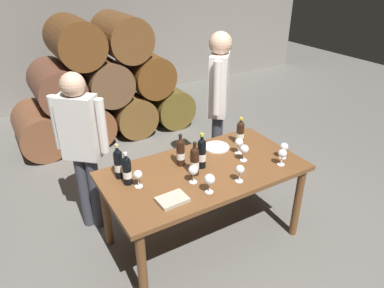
{
  "coord_description": "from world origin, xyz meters",
  "views": [
    {
      "loc": [
        -1.41,
        -2.14,
        2.36
      ],
      "look_at": [
        0.0,
        0.2,
        0.91
      ],
      "focal_mm": 33.31,
      "sensor_mm": 36.0,
      "label": 1
    }
  ],
  "objects_px": {
    "wine_glass_6": "(239,143)",
    "wine_bottle_3": "(195,161)",
    "wine_glass_0": "(138,175)",
    "wine_glass_3": "(284,147)",
    "wine_bottle_4": "(240,132)",
    "sommelier_presenting": "(219,97)",
    "dining_table": "(204,178)",
    "wine_bottle_5": "(201,153)",
    "wine_glass_4": "(282,154)",
    "taster_seated_left": "(82,141)",
    "wine_glass_2": "(244,150)",
    "wine_glass_1": "(193,171)",
    "serving_plate": "(217,147)",
    "wine_glass_5": "(240,170)",
    "wine_bottle_1": "(127,170)",
    "wine_glass_7": "(210,180)",
    "wine_bottle_0": "(119,163)",
    "wine_bottle_2": "(181,152)",
    "tasting_notebook": "(172,200)"
  },
  "relations": [
    {
      "from": "wine_glass_6",
      "to": "wine_bottle_3",
      "type": "bearing_deg",
      "value": -170.0
    },
    {
      "from": "wine_glass_0",
      "to": "wine_glass_3",
      "type": "distance_m",
      "value": 1.31
    },
    {
      "from": "wine_bottle_4",
      "to": "sommelier_presenting",
      "type": "bearing_deg",
      "value": 77.93
    },
    {
      "from": "dining_table",
      "to": "wine_bottle_5",
      "type": "height_order",
      "value": "wine_bottle_5"
    },
    {
      "from": "wine_glass_4",
      "to": "taster_seated_left",
      "type": "xyz_separation_m",
      "value": [
        -1.42,
        1.0,
        0.06
      ]
    },
    {
      "from": "wine_glass_2",
      "to": "taster_seated_left",
      "type": "xyz_separation_m",
      "value": [
        -1.19,
        0.78,
        0.05
      ]
    },
    {
      "from": "wine_glass_1",
      "to": "serving_plate",
      "type": "relative_size",
      "value": 0.64
    },
    {
      "from": "wine_glass_5",
      "to": "serving_plate",
      "type": "distance_m",
      "value": 0.59
    },
    {
      "from": "wine_bottle_3",
      "to": "wine_glass_4",
      "type": "bearing_deg",
      "value": -19.72
    },
    {
      "from": "wine_glass_5",
      "to": "taster_seated_left",
      "type": "distance_m",
      "value": 1.4
    },
    {
      "from": "wine_glass_1",
      "to": "wine_bottle_3",
      "type": "bearing_deg",
      "value": 53.42
    },
    {
      "from": "wine_glass_3",
      "to": "wine_glass_4",
      "type": "relative_size",
      "value": 0.99
    },
    {
      "from": "wine_bottle_5",
      "to": "sommelier_presenting",
      "type": "relative_size",
      "value": 0.19
    },
    {
      "from": "wine_bottle_5",
      "to": "sommelier_presenting",
      "type": "bearing_deg",
      "value": 47.03
    },
    {
      "from": "wine_glass_4",
      "to": "serving_plate",
      "type": "distance_m",
      "value": 0.63
    },
    {
      "from": "wine_bottle_1",
      "to": "sommelier_presenting",
      "type": "bearing_deg",
      "value": 25.64
    },
    {
      "from": "wine_bottle_5",
      "to": "wine_glass_7",
      "type": "distance_m",
      "value": 0.37
    },
    {
      "from": "wine_glass_6",
      "to": "serving_plate",
      "type": "bearing_deg",
      "value": 119.88
    },
    {
      "from": "wine_bottle_0",
      "to": "wine_bottle_1",
      "type": "bearing_deg",
      "value": -78.53
    },
    {
      "from": "dining_table",
      "to": "wine_bottle_2",
      "type": "relative_size",
      "value": 5.87
    },
    {
      "from": "wine_glass_1",
      "to": "wine_glass_3",
      "type": "relative_size",
      "value": 1.04
    },
    {
      "from": "wine_glass_0",
      "to": "wine_glass_5",
      "type": "xyz_separation_m",
      "value": [
        0.72,
        -0.34,
        0.0
      ]
    },
    {
      "from": "serving_plate",
      "to": "sommelier_presenting",
      "type": "bearing_deg",
      "value": 54.4
    },
    {
      "from": "wine_bottle_0",
      "to": "tasting_notebook",
      "type": "bearing_deg",
      "value": -67.03
    },
    {
      "from": "wine_bottle_5",
      "to": "wine_glass_1",
      "type": "relative_size",
      "value": 2.09
    },
    {
      "from": "wine_glass_5",
      "to": "wine_glass_2",
      "type": "bearing_deg",
      "value": 45.83
    },
    {
      "from": "wine_glass_0",
      "to": "wine_glass_7",
      "type": "bearing_deg",
      "value": -38.72
    },
    {
      "from": "wine_bottle_0",
      "to": "wine_bottle_3",
      "type": "xyz_separation_m",
      "value": [
        0.55,
        -0.27,
        -0.0
      ]
    },
    {
      "from": "wine_bottle_1",
      "to": "dining_table",
      "type": "bearing_deg",
      "value": -11.86
    },
    {
      "from": "wine_glass_6",
      "to": "wine_bottle_4",
      "type": "bearing_deg",
      "value": 49.1
    },
    {
      "from": "wine_glass_0",
      "to": "wine_bottle_4",
      "type": "bearing_deg",
      "value": 8.56
    },
    {
      "from": "taster_seated_left",
      "to": "wine_glass_3",
      "type": "bearing_deg",
      "value": -31.17
    },
    {
      "from": "wine_glass_0",
      "to": "wine_glass_5",
      "type": "bearing_deg",
      "value": -25.64
    },
    {
      "from": "wine_glass_4",
      "to": "wine_glass_7",
      "type": "distance_m",
      "value": 0.75
    },
    {
      "from": "wine_bottle_3",
      "to": "wine_glass_1",
      "type": "xyz_separation_m",
      "value": [
        -0.07,
        -0.1,
        -0.02
      ]
    },
    {
      "from": "wine_glass_0",
      "to": "wine_glass_2",
      "type": "xyz_separation_m",
      "value": [
        0.95,
        -0.1,
        0.01
      ]
    },
    {
      "from": "wine_bottle_3",
      "to": "sommelier_presenting",
      "type": "xyz_separation_m",
      "value": [
        0.77,
        0.77,
        0.16
      ]
    },
    {
      "from": "wine_glass_2",
      "to": "wine_glass_4",
      "type": "height_order",
      "value": "wine_glass_2"
    },
    {
      "from": "wine_bottle_1",
      "to": "wine_glass_5",
      "type": "distance_m",
      "value": 0.88
    },
    {
      "from": "sommelier_presenting",
      "to": "wine_bottle_2",
      "type": "bearing_deg",
      "value": -143.54
    },
    {
      "from": "dining_table",
      "to": "wine_glass_3",
      "type": "height_order",
      "value": "wine_glass_3"
    },
    {
      "from": "wine_glass_5",
      "to": "tasting_notebook",
      "type": "height_order",
      "value": "wine_glass_5"
    },
    {
      "from": "wine_glass_4",
      "to": "taster_seated_left",
      "type": "distance_m",
      "value": 1.74
    },
    {
      "from": "wine_bottle_4",
      "to": "wine_glass_1",
      "type": "height_order",
      "value": "wine_bottle_4"
    },
    {
      "from": "wine_bottle_0",
      "to": "wine_glass_3",
      "type": "distance_m",
      "value": 1.43
    },
    {
      "from": "wine_bottle_3",
      "to": "wine_bottle_5",
      "type": "bearing_deg",
      "value": 31.34
    },
    {
      "from": "wine_bottle_2",
      "to": "taster_seated_left",
      "type": "distance_m",
      "value": 0.88
    },
    {
      "from": "wine_bottle_2",
      "to": "sommelier_presenting",
      "type": "relative_size",
      "value": 0.17
    },
    {
      "from": "wine_bottle_3",
      "to": "wine_bottle_1",
      "type": "bearing_deg",
      "value": 163.46
    },
    {
      "from": "wine_bottle_5",
      "to": "wine_glass_6",
      "type": "bearing_deg",
      "value": 3.86
    }
  ]
}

